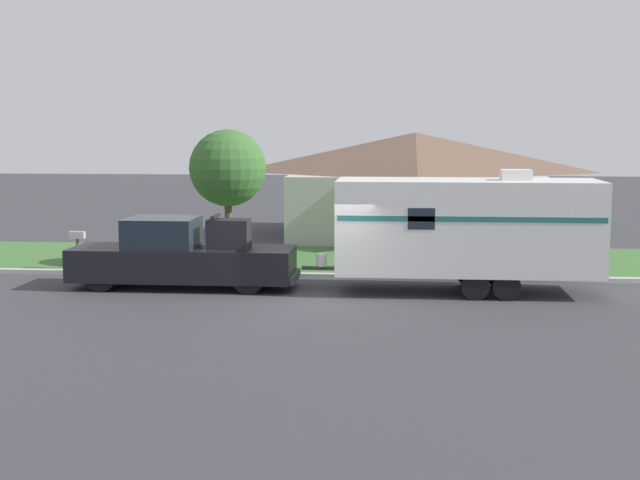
# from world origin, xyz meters

# --- Properties ---
(ground_plane) EXTENTS (120.00, 120.00, 0.00)m
(ground_plane) POSITION_xyz_m (0.00, 0.00, 0.00)
(ground_plane) COLOR #38383D
(curb_strip) EXTENTS (80.00, 0.30, 0.14)m
(curb_strip) POSITION_xyz_m (0.00, 3.75, 0.07)
(curb_strip) COLOR #ADADA8
(curb_strip) RESTS_ON ground_plane
(lawn_strip) EXTENTS (80.00, 7.00, 0.03)m
(lawn_strip) POSITION_xyz_m (0.00, 7.40, 0.01)
(lawn_strip) COLOR #3D6B33
(lawn_strip) RESTS_ON ground_plane
(house_across_street) EXTENTS (10.71, 8.55, 4.27)m
(house_across_street) POSITION_xyz_m (2.53, 14.54, 2.21)
(house_across_street) COLOR #B2B2A8
(house_across_street) RESTS_ON ground_plane
(pickup_truck) EXTENTS (6.35, 1.92, 2.07)m
(pickup_truck) POSITION_xyz_m (-4.19, 1.81, 0.88)
(pickup_truck) COLOR black
(pickup_truck) RESTS_ON ground_plane
(travel_trailer) EXTENTS (8.05, 2.44, 3.37)m
(travel_trailer) POSITION_xyz_m (3.74, 1.80, 1.81)
(travel_trailer) COLOR black
(travel_trailer) RESTS_ON ground_plane
(mailbox) EXTENTS (0.48, 0.20, 1.24)m
(mailbox) POSITION_xyz_m (-8.19, 4.48, 0.95)
(mailbox) COLOR brown
(mailbox) RESTS_ON ground_plane
(tree_in_yard) EXTENTS (2.45, 2.45, 4.43)m
(tree_in_yard) POSITION_xyz_m (-3.56, 5.51, 3.18)
(tree_in_yard) COLOR brown
(tree_in_yard) RESTS_ON ground_plane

